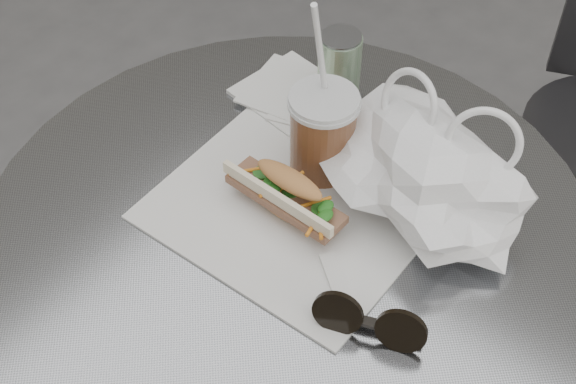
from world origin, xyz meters
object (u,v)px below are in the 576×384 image
Objects in this scene: banh_mi at (287,195)px; iced_coffee at (323,132)px; cafe_table at (287,346)px; drink_can at (339,70)px; sunglasses at (369,323)px.

iced_coffee is at bearing 100.50° from banh_mi.
drink_can is at bearing 113.14° from cafe_table.
cafe_table is 0.35m from iced_coffee.
drink_can reaches higher than cafe_table.
cafe_table is at bearing -66.86° from drink_can.
drink_can is (-0.06, 0.12, -0.01)m from iced_coffee.
drink_can is at bearing 118.66° from iced_coffee.
iced_coffee is (-0.02, 0.09, 0.03)m from banh_mi.
sunglasses is at bearing -47.35° from drink_can.
cafe_table is 0.31m from banh_mi.
sunglasses is (0.16, -0.06, 0.30)m from cafe_table.
cafe_table is 2.93× the size of iced_coffee.
iced_coffee is at bearing 118.98° from sunglasses.
drink_can reaches higher than banh_mi.
cafe_table is at bearing -73.50° from iced_coffee.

